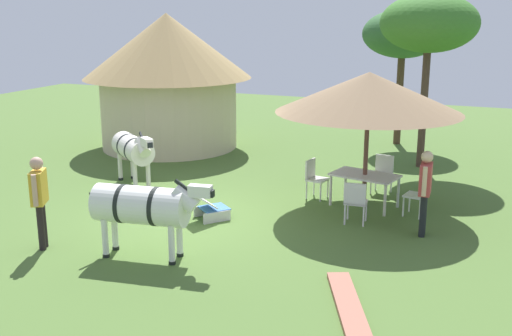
# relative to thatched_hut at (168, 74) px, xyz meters

# --- Properties ---
(ground_plane) EXTENTS (36.00, 36.00, 0.00)m
(ground_plane) POSITION_rel_thatched_hut_xyz_m (3.90, -5.75, -2.28)
(ground_plane) COLOR #49682E
(thatched_hut) EXTENTS (5.18, 5.18, 4.14)m
(thatched_hut) POSITION_rel_thatched_hut_xyz_m (0.00, 0.00, 0.00)
(thatched_hut) COLOR beige
(thatched_hut) RESTS_ON ground_plane
(shade_umbrella) EXTENTS (4.01, 4.01, 2.99)m
(shade_umbrella) POSITION_rel_thatched_hut_xyz_m (7.07, -3.72, 0.27)
(shade_umbrella) COLOR brown
(shade_umbrella) RESTS_ON ground_plane
(patio_dining_table) EXTENTS (1.57, 1.13, 0.74)m
(patio_dining_table) POSITION_rel_thatched_hut_xyz_m (7.07, -3.72, -1.63)
(patio_dining_table) COLOR silver
(patio_dining_table) RESTS_ON ground_plane
(patio_chair_near_hut) EXTENTS (0.47, 0.45, 0.90)m
(patio_chair_near_hut) POSITION_rel_thatched_hut_xyz_m (7.16, -4.96, -1.76)
(patio_chair_near_hut) COLOR silver
(patio_chair_near_hut) RESTS_ON ground_plane
(patio_chair_near_lawn) EXTENTS (0.50, 0.51, 0.90)m
(patio_chair_near_lawn) POSITION_rel_thatched_hut_xyz_m (8.29, -3.95, -1.76)
(patio_chair_near_lawn) COLOR white
(patio_chair_near_lawn) RESTS_ON ground_plane
(patio_chair_west_end) EXTENTS (0.49, 0.47, 0.90)m
(patio_chair_west_end) POSITION_rel_thatched_hut_xyz_m (7.23, -2.48, -1.76)
(patio_chair_west_end) COLOR silver
(patio_chair_west_end) RESTS_ON ground_plane
(patio_chair_east_end) EXTENTS (0.49, 0.50, 0.90)m
(patio_chair_east_end) POSITION_rel_thatched_hut_xyz_m (5.84, -3.51, -1.76)
(patio_chair_east_end) COLOR silver
(patio_chair_east_end) RESTS_ON ground_plane
(guest_beside_umbrella) EXTENTS (0.23, 0.60, 1.69)m
(guest_beside_umbrella) POSITION_rel_thatched_hut_xyz_m (8.53, -5.09, -1.27)
(guest_beside_umbrella) COLOR black
(guest_beside_umbrella) RESTS_ON ground_plane
(standing_watcher) EXTENTS (0.41, 0.56, 1.73)m
(standing_watcher) POSITION_rel_thatched_hut_xyz_m (2.15, -8.41, -1.24)
(standing_watcher) COLOR black
(standing_watcher) RESTS_ON ground_plane
(striped_lounge_chair) EXTENTS (0.91, 0.95, 0.64)m
(striped_lounge_chair) POSITION_rel_thatched_hut_xyz_m (4.26, -5.79, -2.03)
(striped_lounge_chair) COLOR #3869AD
(striped_lounge_chair) RESTS_ON ground_plane
(zebra_nearest_camera) EXTENTS (1.81, 1.51, 1.45)m
(zebra_nearest_camera) POSITION_rel_thatched_hut_xyz_m (1.39, -4.18, -1.37)
(zebra_nearest_camera) COLOR silver
(zebra_nearest_camera) RESTS_ON ground_plane
(zebra_by_umbrella) EXTENTS (2.33, 0.89, 1.49)m
(zebra_by_umbrella) POSITION_rel_thatched_hut_xyz_m (4.12, -8.06, -1.33)
(zebra_by_umbrella) COLOR silver
(zebra_by_umbrella) RESTS_ON ground_plane
(acacia_tree_behind_hut) EXTENTS (2.52, 2.52, 4.26)m
(acacia_tree_behind_hut) POSITION_rel_thatched_hut_xyz_m (6.60, 3.17, 1.19)
(acacia_tree_behind_hut) COLOR #493424
(acacia_tree_behind_hut) RESTS_ON ground_plane
(acacia_tree_right_background) EXTENTS (2.59, 2.59, 4.68)m
(acacia_tree_right_background) POSITION_rel_thatched_hut_xyz_m (7.72, 0.39, 1.59)
(acacia_tree_right_background) COLOR #463329
(acacia_tree_right_background) RESTS_ON ground_plane
(brick_patio_kerb) EXTENTS (1.43, 2.72, 0.08)m
(brick_patio_kerb) POSITION_rel_thatched_hut_xyz_m (8.06, -8.87, -2.24)
(brick_patio_kerb) COLOR #A4624F
(brick_patio_kerb) RESTS_ON ground_plane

